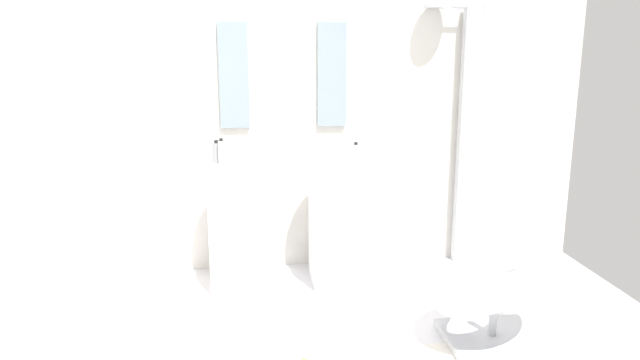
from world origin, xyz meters
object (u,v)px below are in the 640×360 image
(soap_bottle_grey, at_px, (217,152))
(soap_bottle_white, at_px, (221,152))
(lounge_chair, at_px, (495,290))
(soap_bottle_clear, at_px, (356,151))
(shower_column, at_px, (466,132))
(pedestal_sink_right, at_px, (338,219))
(pedestal_sink_left, at_px, (238,223))

(soap_bottle_grey, bearing_deg, soap_bottle_white, -58.15)
(lounge_chair, bearing_deg, soap_bottle_clear, 120.07)
(soap_bottle_white, relative_size, soap_bottle_grey, 1.14)
(shower_column, xyz_separation_m, soap_bottle_clear, (-0.94, -0.29, -0.09))
(pedestal_sink_right, relative_size, soap_bottle_white, 5.67)
(shower_column, relative_size, soap_bottle_grey, 12.74)
(pedestal_sink_left, bearing_deg, soap_bottle_grey, 174.60)
(pedestal_sink_right, bearing_deg, soap_bottle_clear, 7.00)
(shower_column, height_order, soap_bottle_grey, shower_column)
(lounge_chair, bearing_deg, pedestal_sink_left, 144.27)
(soap_bottle_white, bearing_deg, shower_column, 10.30)
(pedestal_sink_left, distance_m, pedestal_sink_right, 0.74)
(lounge_chair, relative_size, soap_bottle_white, 6.02)
(shower_column, distance_m, soap_bottle_white, 1.94)
(pedestal_sink_left, relative_size, soap_bottle_grey, 6.44)
(shower_column, height_order, soap_bottle_white, shower_column)
(soap_bottle_white, relative_size, soap_bottle_clear, 1.45)
(soap_bottle_white, xyz_separation_m, soap_bottle_clear, (0.97, 0.06, -0.03))
(soap_bottle_clear, distance_m, soap_bottle_grey, 1.00)
(shower_column, relative_size, soap_bottle_clear, 16.25)
(lounge_chair, distance_m, soap_bottle_clear, 1.43)
(soap_bottle_clear, bearing_deg, soap_bottle_white, -176.47)
(pedestal_sink_right, xyz_separation_m, lounge_chair, (0.77, -1.09, -0.14))
(soap_bottle_grey, bearing_deg, pedestal_sink_right, -0.81)
(pedestal_sink_right, bearing_deg, soap_bottle_grey, 179.19)
(shower_column, bearing_deg, lounge_chair, -102.13)
(lounge_chair, xyz_separation_m, soap_bottle_white, (-1.61, 1.04, 0.67))
(pedestal_sink_left, distance_m, soap_bottle_white, 0.55)
(pedestal_sink_right, xyz_separation_m, soap_bottle_clear, (0.13, 0.02, 0.51))
(soap_bottle_white, xyz_separation_m, soap_bottle_grey, (-0.03, 0.06, -0.01))
(pedestal_sink_left, xyz_separation_m, soap_bottle_grey, (-0.13, 0.01, 0.53))
(pedestal_sink_left, relative_size, shower_column, 0.51)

